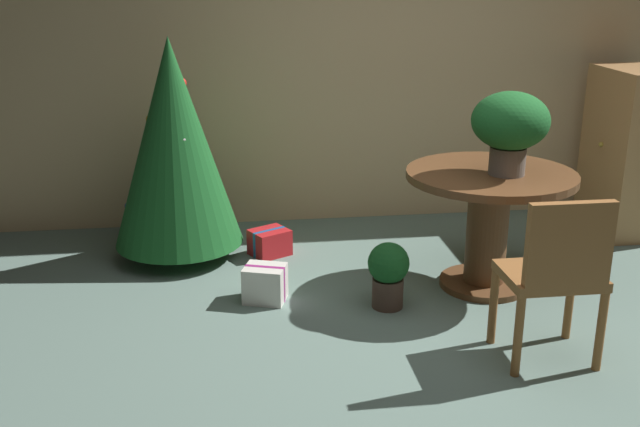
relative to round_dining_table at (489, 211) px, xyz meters
name	(u,v)px	position (x,y,z in m)	size (l,w,h in m)	color
ground_plane	(470,343)	(-0.32, -0.72, -0.49)	(6.60, 6.60, 0.00)	slate
back_wall_panel	(387,51)	(-0.32, 1.48, 0.81)	(6.00, 0.10, 2.60)	tan
round_dining_table	(489,211)	(0.00, 0.00, 0.00)	(1.02, 1.02, 0.74)	brown
flower_vase	(510,124)	(0.07, -0.07, 0.55)	(0.45, 0.45, 0.49)	#665B51
wooden_chair_near	(557,270)	(0.00, -0.96, 0.01)	(0.47, 0.38, 0.88)	brown
holiday_tree	(174,143)	(-1.90, 0.77, 0.30)	(0.87, 0.87, 1.49)	brown
gift_box_cream	(265,284)	(-1.37, -0.04, -0.39)	(0.29, 0.26, 0.22)	silver
gift_box_red	(270,242)	(-1.29, 0.71, -0.40)	(0.32, 0.30, 0.18)	red
wooden_cabinet	(631,151)	(1.40, 0.88, 0.11)	(0.50, 0.68, 1.22)	#B27F4C
potted_plant	(388,272)	(-0.66, -0.22, -0.27)	(0.24, 0.24, 0.40)	#4C382D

